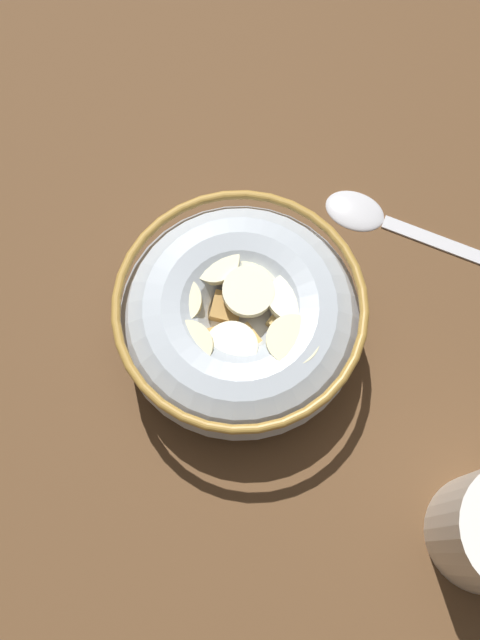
{
  "coord_description": "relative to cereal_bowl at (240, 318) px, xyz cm",
  "views": [
    {
      "loc": [
        -13.35,
        -6.49,
        47.8
      ],
      "look_at": [
        0.0,
        0.0,
        3.0
      ],
      "focal_mm": 40.23,
      "sensor_mm": 36.0,
      "label": 1
    }
  ],
  "objects": [
    {
      "name": "cereal_bowl",
      "position": [
        0.0,
        0.0,
        0.0
      ],
      "size": [
        16.08,
        16.08,
        6.13
      ],
      "color": "#B2BCC6",
      "rests_on": "ground_plane"
    },
    {
      "name": "spoon",
      "position": [
        12.38,
        -6.04,
        -3.0
      ],
      "size": [
        3.35,
        17.45,
        0.8
      ],
      "color": "silver",
      "rests_on": "ground_plane"
    },
    {
      "name": "ground_plane",
      "position": [
        -0.0,
        -0.0,
        -4.34
      ],
      "size": [
        115.91,
        115.91,
        2.0
      ],
      "primitive_type": "cube",
      "color": "brown"
    }
  ]
}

